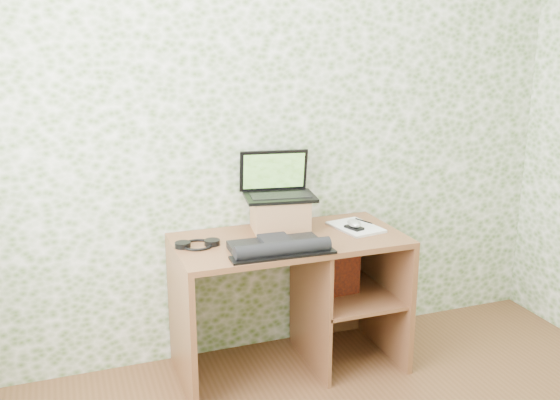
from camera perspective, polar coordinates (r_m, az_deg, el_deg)
name	(u,v)px	position (r m, az deg, el deg)	size (l,w,h in m)	color
wall_back	(270,125)	(3.41, -0.95, 6.90)	(3.50, 3.50, 0.00)	white
desk	(301,282)	(3.40, 1.92, -7.47)	(1.20, 0.60, 0.75)	brown
riser	(280,214)	(3.36, -0.01, -1.31)	(0.29, 0.24, 0.18)	brown
laptop	(277,186)	(3.36, -0.24, 1.27)	(0.41, 0.31, 0.25)	black
keyboard	(278,247)	(3.05, -0.15, -4.28)	(0.52, 0.27, 0.07)	black
headphones	(198,244)	(3.16, -7.55, -4.03)	(0.23, 0.17, 0.03)	black
notepad	(356,227)	(3.43, 6.94, -2.48)	(0.20, 0.29, 0.01)	silver
mouse	(354,225)	(3.38, 6.80, -2.32)	(0.07, 0.11, 0.04)	silver
pen	(364,221)	(3.51, 7.66, -1.91)	(0.01, 0.01, 0.12)	black
red_box	(338,270)	(3.44, 5.29, -6.36)	(0.24, 0.08, 0.29)	maroon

